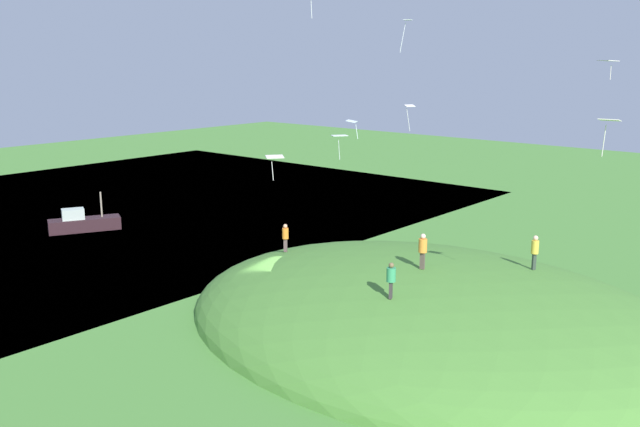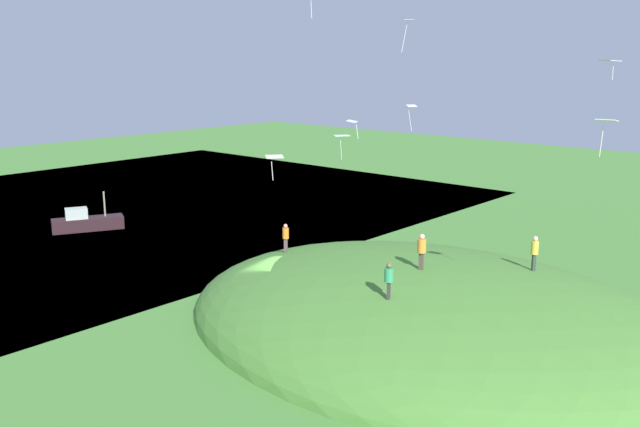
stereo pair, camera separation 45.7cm
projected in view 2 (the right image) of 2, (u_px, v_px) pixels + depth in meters
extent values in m
plane|color=#478134|center=(272.00, 304.00, 39.48)|extent=(160.00, 160.00, 0.00)
cube|color=teal|center=(23.00, 225.00, 58.70)|extent=(50.55, 80.00, 0.40)
ellipsoid|color=#487E31|center=(432.00, 328.00, 36.00)|extent=(28.50, 21.23, 6.67)
cube|color=black|center=(88.00, 224.00, 56.24)|extent=(3.82, 5.65, 1.02)
cube|color=#A6B6AB|center=(76.00, 213.00, 55.72)|extent=(1.72, 2.00, 0.85)
cylinder|color=gray|center=(104.00, 204.00, 56.42)|extent=(0.14, 0.14, 2.06)
cube|color=brown|center=(421.00, 261.00, 34.72)|extent=(0.25, 0.17, 0.88)
cylinder|color=orange|center=(422.00, 246.00, 34.55)|extent=(0.49, 0.49, 0.69)
sphere|color=beige|center=(422.00, 237.00, 34.44)|extent=(0.26, 0.26, 0.26)
cube|color=#373132|center=(389.00, 290.00, 31.49)|extent=(0.20, 0.26, 0.81)
cylinder|color=#338F5B|center=(389.00, 275.00, 31.32)|extent=(0.55, 0.55, 0.64)
sphere|color=brown|center=(389.00, 266.00, 31.23)|extent=(0.24, 0.24, 0.24)
cube|color=brown|center=(286.00, 245.00, 41.25)|extent=(0.23, 0.20, 0.81)
cylinder|color=orange|center=(286.00, 233.00, 41.08)|extent=(0.51, 0.51, 0.64)
sphere|color=tan|center=(286.00, 226.00, 40.99)|extent=(0.24, 0.24, 0.24)
cube|color=#2E3A31|center=(534.00, 262.00, 35.59)|extent=(0.18, 0.24, 0.87)
cylinder|color=gold|center=(535.00, 248.00, 35.42)|extent=(0.49, 0.49, 0.69)
sphere|color=beige|center=(535.00, 239.00, 35.32)|extent=(0.26, 0.26, 0.26)
cylinder|color=white|center=(311.00, 9.00, 36.39)|extent=(0.10, 0.18, 0.99)
cube|color=white|center=(610.00, 61.00, 41.28)|extent=(1.36, 1.28, 0.07)
cylinder|color=white|center=(613.00, 73.00, 41.31)|extent=(0.07, 0.10, 0.85)
cube|color=white|center=(411.00, 106.00, 47.04)|extent=(0.74, 0.80, 0.13)
cylinder|color=white|center=(410.00, 120.00, 47.28)|extent=(0.20, 0.24, 1.55)
cube|color=silver|center=(274.00, 157.00, 37.32)|extent=(1.10, 1.16, 0.12)
cylinder|color=silver|center=(272.00, 171.00, 37.24)|extent=(0.14, 0.05, 1.01)
cube|color=white|center=(607.00, 120.00, 25.84)|extent=(0.79, 0.59, 0.11)
cylinder|color=white|center=(601.00, 141.00, 26.29)|extent=(0.14, 0.18, 1.24)
cube|color=white|center=(341.00, 136.00, 50.78)|extent=(1.30, 1.40, 0.03)
cylinder|color=white|center=(341.00, 150.00, 50.72)|extent=(0.12, 0.08, 1.45)
cube|color=white|center=(352.00, 121.00, 40.07)|extent=(0.86, 0.96, 0.13)
cylinder|color=white|center=(357.00, 132.00, 40.27)|extent=(0.15, 0.09, 0.84)
cube|color=white|center=(410.00, 20.00, 45.56)|extent=(0.74, 0.86, 0.03)
cylinder|color=white|center=(404.00, 38.00, 45.82)|extent=(0.25, 0.28, 1.91)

